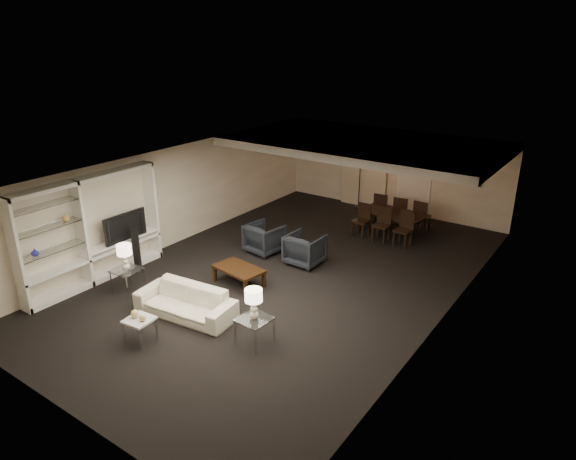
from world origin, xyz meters
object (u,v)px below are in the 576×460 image
at_px(chair_nr, 403,230).
at_px(side_table_right, 255,331).
at_px(television, 122,225).
at_px(floor_speaker, 136,249).
at_px(coffee_table, 239,276).
at_px(vase_blue, 35,252).
at_px(chair_nm, 381,225).
at_px(chair_fm, 402,211).
at_px(sofa, 185,302).
at_px(marble_table, 140,330).
at_px(chair_nl, 361,220).
at_px(table_lamp_left, 125,257).
at_px(armchair_right, 305,249).
at_px(chair_fl, 382,208).
at_px(table_lamp_right, 254,304).
at_px(chair_fr, 422,216).
at_px(pendant_light, 374,163).
at_px(armchair_left, 264,238).
at_px(floor_lamp, 360,178).
at_px(dining_table, 391,223).
at_px(vase_amber, 65,217).
at_px(side_table_left, 128,280).

bearing_deg(chair_nr, side_table_right, -89.55).
bearing_deg(television, floor_speaker, -84.18).
bearing_deg(coffee_table, vase_blue, -132.49).
bearing_deg(chair_nm, chair_fm, 89.31).
relative_size(sofa, television, 1.81).
bearing_deg(television, sofa, -105.13).
bearing_deg(marble_table, chair_nl, 82.72).
bearing_deg(table_lamp_left, chair_nr, 56.24).
height_order(coffee_table, armchair_right, armchair_right).
relative_size(chair_fl, chair_fm, 1.00).
bearing_deg(table_lamp_right, chair_fm, 91.99).
bearing_deg(marble_table, chair_fr, 75.61).
xyz_separation_m(chair_nl, chair_fm, (0.60, 1.30, 0.00)).
height_order(pendant_light, chair_fr, pendant_light).
bearing_deg(chair_fl, floor_speaker, 56.26).
xyz_separation_m(armchair_left, chair_fl, (1.46, 3.62, 0.07)).
height_order(side_table_right, floor_lamp, floor_lamp).
bearing_deg(chair_fm, table_lamp_left, 59.76).
xyz_separation_m(table_lamp_right, floor_lamp, (-2.01, 7.76, 0.14)).
relative_size(sofa, chair_nl, 2.24).
relative_size(armchair_left, dining_table, 0.48).
xyz_separation_m(table_lamp_right, floor_speaker, (-3.99, 0.75, -0.23)).
distance_m(table_lamp_right, chair_fr, 6.94).
bearing_deg(vase_amber, sofa, 12.19).
bearing_deg(vase_blue, floor_lamp, 75.40).
distance_m(pendant_light, table_lamp_right, 6.21).
relative_size(coffee_table, armchair_left, 1.34).
bearing_deg(chair_nl, floor_lamp, 122.91).
bearing_deg(sofa, television, 158.60).
distance_m(pendant_light, vase_amber, 7.56).
height_order(pendant_light, table_lamp_right, pendant_light).
height_order(armchair_right, floor_lamp, floor_lamp).
height_order(chair_fm, floor_lamp, floor_lamp).
bearing_deg(armchair_left, chair_fl, -104.68).
xyz_separation_m(marble_table, floor_lamp, (-0.31, 8.86, 0.70)).
relative_size(coffee_table, armchair_right, 1.34).
xyz_separation_m(vase_amber, chair_fm, (4.14, 7.50, -1.19)).
relative_size(armchair_right, chair_fr, 0.91).
distance_m(vase_amber, chair_fl, 8.38).
relative_size(sofa, chair_fr, 2.24).
height_order(floor_speaker, chair_fr, floor_speaker).
distance_m(table_lamp_left, chair_nr, 6.77).
bearing_deg(dining_table, vase_amber, -115.10).
xyz_separation_m(sofa, chair_fm, (1.46, 6.92, 0.15)).
distance_m(pendant_light, side_table_left, 6.81).
bearing_deg(chair_fr, chair_fm, 2.61).
bearing_deg(chair_nm, chair_fr, 64.54).
relative_size(television, floor_lamp, 0.59).
height_order(floor_speaker, chair_fl, floor_speaker).
distance_m(coffee_table, table_lamp_left, 2.41).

